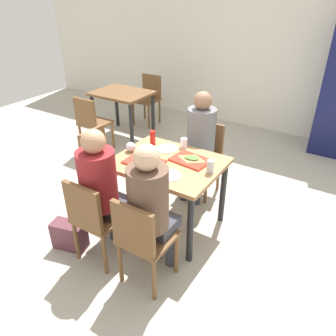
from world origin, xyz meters
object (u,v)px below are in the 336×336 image
chair_near_left (93,216)px  background_chair_far (149,96)px  person_in_red (102,185)px  foil_bundle (131,147)px  plastic_cup_a (184,143)px  condiment_bottle (153,138)px  background_chair_near (91,121)px  tray_red_far (191,160)px  chair_near_right (142,238)px  plastic_cup_b (149,173)px  paper_plate_near_edge (169,175)px  tray_red_near (144,162)px  person_far_side (199,138)px  background_table (122,100)px  paper_plate_center (167,148)px  pizza_slice_b (192,158)px  person_in_brown_jacket (151,203)px  soda_can (210,167)px  handbag (69,235)px  chair_far_side (204,153)px  pizza_slice_a (147,160)px  chair_left_end (101,161)px  main_table (168,171)px

chair_near_left → background_chair_far: same height
person_in_red → foil_bundle: 0.66m
plastic_cup_a → foil_bundle: size_ratio=1.00×
condiment_bottle → background_chair_near: (-1.54, 0.63, -0.33)m
background_chair_near → tray_red_far: bearing=-19.6°
chair_near_right → plastic_cup_b: bearing=117.4°
paper_plate_near_edge → condiment_bottle: 0.67m
chair_near_right → tray_red_far: (-0.08, 0.92, 0.26)m
tray_red_near → person_far_side: bearing=77.3°
person_far_side → background_chair_far: person_far_side is taller
condiment_bottle → background_table: size_ratio=0.18×
person_in_red → background_table: bearing=125.8°
paper_plate_center → pizza_slice_b: 0.35m
person_in_brown_jacket → background_chair_far: size_ratio=1.48×
person_far_side → tray_red_near: 0.82m
person_in_red → condiment_bottle: (-0.08, 0.88, 0.08)m
person_in_brown_jacket → soda_can: size_ratio=10.38×
paper_plate_near_edge → handbag: 1.14m
paper_plate_near_edge → background_chair_near: size_ratio=0.26×
chair_near_right → background_table: 3.20m
person_far_side → paper_plate_near_edge: (0.15, -0.88, 0.01)m
soda_can → person_far_side: bearing=124.5°
person_in_brown_jacket → tray_red_near: 0.67m
chair_far_side → background_table: size_ratio=0.95×
person_in_red → tray_red_near: person_in_red is taller
plastic_cup_a → foil_bundle: (-0.41, -0.37, 0.00)m
pizza_slice_a → plastic_cup_a: 0.49m
condiment_bottle → background_table: (-1.54, 1.36, -0.21)m
soda_can → chair_near_right: bearing=-102.4°
chair_left_end → pizza_slice_b: bearing=7.3°
soda_can → paper_plate_center: bearing=160.8°
person_in_brown_jacket → person_far_side: (-0.26, 1.31, 0.00)m
paper_plate_near_edge → tray_red_far: bearing=85.8°
tray_red_far → background_chair_far: size_ratio=0.42×
person_in_red → plastic_cup_b: size_ratio=12.66×
main_table → chair_far_side: chair_far_side is taller
chair_far_side → background_table: chair_far_side is taller
chair_far_side → pizza_slice_b: bearing=-74.5°
chair_near_left → person_far_side: 1.49m
paper_plate_near_edge → person_in_red: bearing=-133.8°
pizza_slice_b → pizza_slice_a: bearing=-143.4°
person_in_brown_jacket → person_far_side: size_ratio=1.00×
chair_far_side → chair_near_left: bearing=-99.2°
pizza_slice_b → person_far_side: bearing=109.5°
chair_near_left → background_chair_far: size_ratio=1.00×
main_table → condiment_bottle: (-0.33, 0.23, 0.19)m
condiment_bottle → chair_near_right: bearing=-60.0°
pizza_slice_b → background_table: (-2.05, 1.45, -0.15)m
main_table → tray_red_near: (-0.18, -0.14, 0.12)m
person_in_brown_jacket → person_far_side: 1.34m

